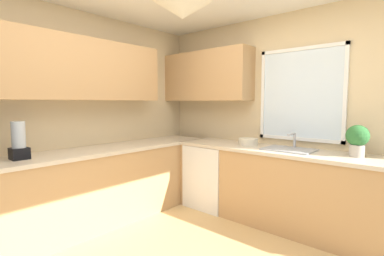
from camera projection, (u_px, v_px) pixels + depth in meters
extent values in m
cube|color=beige|center=(287.00, 116.00, 3.52)|extent=(3.81, 0.06, 2.51)
cube|color=beige|center=(67.00, 117.00, 3.33)|extent=(0.06, 3.87, 2.51)
cube|color=silver|center=(301.00, 94.00, 3.36)|extent=(0.93, 0.02, 1.02)
cube|color=white|center=(302.00, 49.00, 3.30)|extent=(1.01, 0.04, 0.04)
cube|color=white|center=(299.00, 139.00, 3.40)|extent=(1.01, 0.04, 0.04)
cube|color=white|center=(263.00, 95.00, 3.67)|extent=(0.04, 0.04, 1.10)
cube|color=white|center=(346.00, 93.00, 3.03)|extent=(0.04, 0.04, 1.10)
cube|color=tan|center=(55.00, 67.00, 3.00)|extent=(0.32, 2.63, 0.70)
cube|color=tan|center=(206.00, 76.00, 4.08)|extent=(1.40, 0.32, 0.70)
cone|color=silver|center=(183.00, 9.00, 2.02)|extent=(0.44, 0.44, 0.14)
cube|color=tan|center=(84.00, 191.00, 3.18)|extent=(0.62, 3.45, 0.85)
cube|color=beige|center=(83.00, 153.00, 3.14)|extent=(0.65, 3.48, 0.04)
cube|color=tan|center=(291.00, 191.00, 3.20)|extent=(2.87, 0.62, 0.85)
cube|color=beige|center=(292.00, 152.00, 3.16)|extent=(2.90, 0.65, 0.04)
cube|color=white|center=(213.00, 175.00, 3.89)|extent=(0.60, 0.60, 0.84)
cube|color=#9EA0A5|center=(289.00, 150.00, 3.18)|extent=(0.54, 0.40, 0.02)
cylinder|color=#B7B7BC|center=(295.00, 141.00, 3.30)|extent=(0.03, 0.03, 0.18)
cylinder|color=#B7B7BC|center=(291.00, 134.00, 3.21)|extent=(0.02, 0.20, 0.02)
cylinder|color=#B2A899|center=(357.00, 151.00, 2.78)|extent=(0.14, 0.14, 0.12)
sphere|color=#2D6B33|center=(358.00, 136.00, 2.77)|extent=(0.21, 0.21, 0.21)
cylinder|color=beige|center=(248.00, 142.00, 3.52)|extent=(0.24, 0.24, 0.09)
cube|color=black|center=(19.00, 153.00, 2.66)|extent=(0.15, 0.15, 0.11)
cylinder|color=#B2BCC6|center=(18.00, 135.00, 2.65)|extent=(0.12, 0.12, 0.25)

